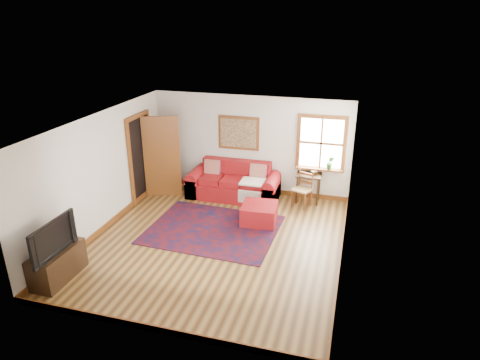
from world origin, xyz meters
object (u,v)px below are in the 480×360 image
(red_ottoman, at_px, (259,214))
(side_table, at_px, (309,179))
(ladder_back_chair, at_px, (303,187))
(red_leather_sofa, at_px, (234,185))
(media_cabinet, at_px, (58,264))

(red_ottoman, xyz_separation_m, side_table, (0.89, 1.40, 0.38))
(red_ottoman, distance_m, ladder_back_chair, 1.41)
(red_ottoman, height_order, side_table, side_table)
(red_leather_sofa, relative_size, red_ottoman, 3.03)
(red_leather_sofa, height_order, media_cabinet, red_leather_sofa)
(side_table, xyz_separation_m, media_cabinet, (-3.78, -4.45, -0.31))
(side_table, bearing_deg, red_leather_sofa, -174.27)
(side_table, bearing_deg, red_ottoman, -122.29)
(red_ottoman, xyz_separation_m, media_cabinet, (-2.90, -3.04, 0.07))
(red_leather_sofa, bearing_deg, ladder_back_chair, -2.63)
(ladder_back_chair, bearing_deg, red_ottoman, -124.93)
(side_table, bearing_deg, ladder_back_chair, -109.06)
(side_table, distance_m, ladder_back_chair, 0.31)
(red_leather_sofa, distance_m, media_cabinet, 4.69)
(ladder_back_chair, height_order, media_cabinet, ladder_back_chair)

